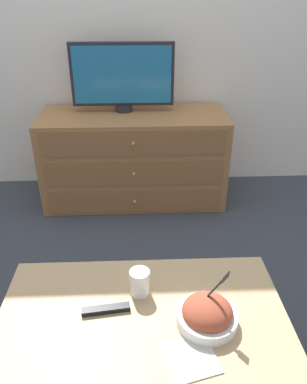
# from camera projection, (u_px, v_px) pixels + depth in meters

# --- Properties ---
(ground_plane) EXTENTS (12.00, 12.00, 0.00)m
(ground_plane) POSITION_uv_depth(u_px,v_px,m) (123.00, 179.00, 2.98)
(ground_plane) COLOR #383D47
(dresser) EXTENTS (1.22, 0.52, 0.61)m
(dresser) POSITION_uv_depth(u_px,v_px,m) (134.00, 158.00, 2.58)
(dresser) COLOR #9E6B3D
(dresser) RESTS_ON ground_plane
(tv) EXTENTS (0.66, 0.11, 0.43)m
(tv) POSITION_uv_depth(u_px,v_px,m) (122.00, 76.00, 2.39)
(tv) COLOR #232328
(tv) RESTS_ON dresser
(coffee_table) EXTENTS (0.94, 0.59, 0.42)m
(coffee_table) POSITION_uv_depth(u_px,v_px,m) (143.00, 331.00, 1.22)
(coffee_table) COLOR tan
(coffee_table) RESTS_ON ground_plane
(takeout_bowl) EXTENTS (0.19, 0.19, 0.20)m
(takeout_bowl) POSITION_uv_depth(u_px,v_px,m) (207.00, 314.00, 1.17)
(takeout_bowl) COLOR silver
(takeout_bowl) RESTS_ON coffee_table
(drink_cup) EXTENTS (0.07, 0.07, 0.09)m
(drink_cup) POSITION_uv_depth(u_px,v_px,m) (140.00, 284.00, 1.28)
(drink_cup) COLOR beige
(drink_cup) RESTS_ON coffee_table
(napkin) EXTENTS (0.18, 0.18, 0.00)m
(napkin) POSITION_uv_depth(u_px,v_px,m) (190.00, 358.00, 1.07)
(napkin) COLOR silver
(napkin) RESTS_ON coffee_table
(remote_control) EXTENTS (0.16, 0.05, 0.02)m
(remote_control) POSITION_uv_depth(u_px,v_px,m) (106.00, 309.00, 1.22)
(remote_control) COLOR black
(remote_control) RESTS_ON coffee_table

